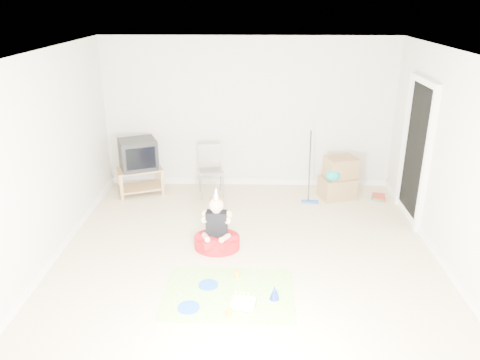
{
  "coord_description": "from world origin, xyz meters",
  "views": [
    {
      "loc": [
        0.05,
        -5.41,
        3.19
      ],
      "look_at": [
        -0.1,
        0.4,
        0.9
      ],
      "focal_mm": 35.0,
      "sensor_mm": 36.0,
      "label": 1
    }
  ],
  "objects_px": {
    "birthday_cake": "(243,304)",
    "tv_stand": "(140,179)",
    "cardboard_boxes": "(338,179)",
    "seated_woman": "(217,235)",
    "crt_tv": "(138,154)",
    "folding_chair": "(211,172)"
  },
  "relations": [
    {
      "from": "cardboard_boxes",
      "to": "birthday_cake",
      "type": "bearing_deg",
      "value": -116.59
    },
    {
      "from": "folding_chair",
      "to": "birthday_cake",
      "type": "bearing_deg",
      "value": -78.92
    },
    {
      "from": "seated_woman",
      "to": "tv_stand",
      "type": "bearing_deg",
      "value": 128.21
    },
    {
      "from": "folding_chair",
      "to": "tv_stand",
      "type": "bearing_deg",
      "value": 177.77
    },
    {
      "from": "birthday_cake",
      "to": "cardboard_boxes",
      "type": "bearing_deg",
      "value": 63.41
    },
    {
      "from": "tv_stand",
      "to": "crt_tv",
      "type": "xyz_separation_m",
      "value": [
        0.0,
        -0.0,
        0.44
      ]
    },
    {
      "from": "tv_stand",
      "to": "birthday_cake",
      "type": "bearing_deg",
      "value": -59.72
    },
    {
      "from": "crt_tv",
      "to": "folding_chair",
      "type": "bearing_deg",
      "value": -25.72
    },
    {
      "from": "crt_tv",
      "to": "seated_woman",
      "type": "height_order",
      "value": "crt_tv"
    },
    {
      "from": "birthday_cake",
      "to": "tv_stand",
      "type": "bearing_deg",
      "value": 120.28
    },
    {
      "from": "tv_stand",
      "to": "seated_woman",
      "type": "bearing_deg",
      "value": -51.79
    },
    {
      "from": "crt_tv",
      "to": "tv_stand",
      "type": "bearing_deg",
      "value": 93.08
    },
    {
      "from": "crt_tv",
      "to": "birthday_cake",
      "type": "distance_m",
      "value": 3.69
    },
    {
      "from": "crt_tv",
      "to": "cardboard_boxes",
      "type": "height_order",
      "value": "crt_tv"
    },
    {
      "from": "tv_stand",
      "to": "birthday_cake",
      "type": "height_order",
      "value": "tv_stand"
    },
    {
      "from": "crt_tv",
      "to": "cardboard_boxes",
      "type": "xyz_separation_m",
      "value": [
        3.37,
        -0.06,
        -0.38
      ]
    },
    {
      "from": "cardboard_boxes",
      "to": "birthday_cake",
      "type": "distance_m",
      "value": 3.45
    },
    {
      "from": "seated_woman",
      "to": "crt_tv",
      "type": "bearing_deg",
      "value": 128.21
    },
    {
      "from": "seated_woman",
      "to": "birthday_cake",
      "type": "distance_m",
      "value": 1.36
    },
    {
      "from": "tv_stand",
      "to": "folding_chair",
      "type": "height_order",
      "value": "folding_chair"
    },
    {
      "from": "seated_woman",
      "to": "birthday_cake",
      "type": "height_order",
      "value": "seated_woman"
    },
    {
      "from": "tv_stand",
      "to": "folding_chair",
      "type": "distance_m",
      "value": 1.24
    }
  ]
}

